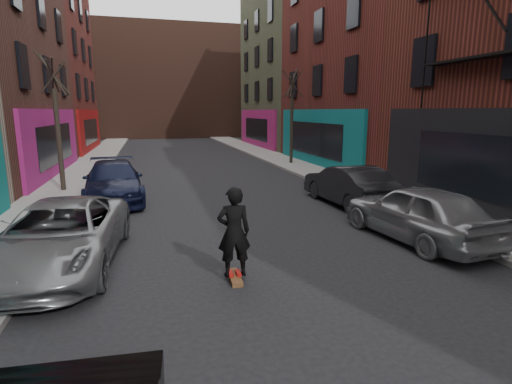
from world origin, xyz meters
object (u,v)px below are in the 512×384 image
parked_left_far (60,235)px  parked_right_end (348,185)px  skateboard (234,277)px  parked_left_end (113,182)px  tree_left_far (56,112)px  skateboarder (234,232)px  tree_right_far (292,109)px  parked_right_far (418,212)px

parked_left_far → parked_right_end: size_ratio=1.16×
parked_left_far → skateboard: (3.55, -1.69, -0.67)m
parked_left_end → tree_left_far: bearing=131.0°
tree_left_far → parked_left_end: tree_left_far is taller
parked_left_end → skateboard: size_ratio=6.46×
skateboarder → parked_left_far: bearing=-23.4°
tree_right_far → skateboard: size_ratio=8.50×
parked_right_far → skateboarder: bearing=7.3°
parked_left_end → parked_right_far: size_ratio=1.14×
parked_left_end → parked_right_far: parked_right_far is taller
parked_left_end → parked_right_end: size_ratio=1.15×
tree_left_far → skateboarder: (5.15, -10.60, -2.35)m
parked_left_far → parked_right_end: 9.79m
tree_left_far → parked_right_end: bearing=-25.7°
parked_right_far → skateboard: (-5.24, -1.25, -0.72)m
parked_right_far → parked_right_end: size_ratio=1.01×
parked_right_far → skateboard: bearing=7.3°
tree_left_far → skateboard: tree_left_far is taller
skateboard → parked_right_far: bearing=15.4°
parked_right_end → tree_right_far: bearing=-102.1°
tree_left_far → parked_left_end: bearing=-44.4°
tree_right_far → parked_left_end: (-10.20, -8.16, -2.78)m
parked_left_far → tree_right_far: bearing=58.9°
tree_right_far → tree_left_far: bearing=-154.2°
tree_right_far → parked_right_end: (-1.79, -11.10, -2.79)m
parked_right_end → skateboarder: (-5.46, -5.50, 0.29)m
parked_left_end → skateboard: 8.97m
parked_left_far → skateboarder: 3.94m
tree_left_far → parked_left_far: 9.44m
parked_left_end → parked_right_far: bearing=-45.9°
parked_right_far → skateboarder: (-5.24, -1.25, 0.25)m
parked_left_far → parked_right_end: (9.01, 3.81, 0.01)m
tree_right_far → skateboarder: tree_right_far is taller
parked_right_end → skateboarder: bearing=42.3°
tree_left_far → tree_right_far: size_ratio=0.96×
parked_right_end → skateboard: parked_right_end is taller
tree_left_far → parked_left_end: 4.05m
parked_left_far → parked_right_far: (8.80, -0.44, 0.05)m
parked_left_end → skateboarder: 8.95m
tree_left_far → parked_left_far: size_ratio=1.25×
parked_left_far → parked_right_end: parked_right_end is taller
parked_right_far → skateboarder: 5.40m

